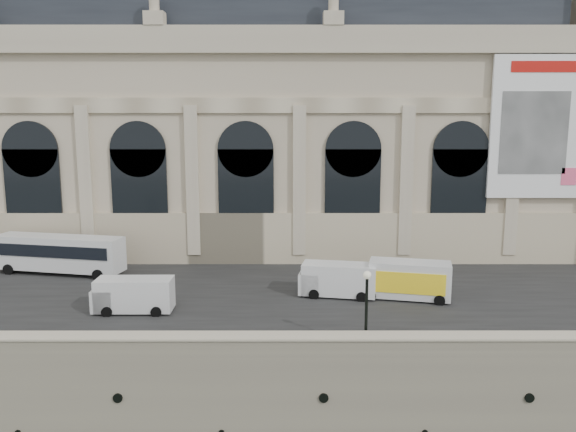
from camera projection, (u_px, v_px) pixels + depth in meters
name	position (u px, v px, depth m)	size (l,w,h in m)	color
quay	(288.00, 261.00, 67.30)	(160.00, 70.00, 6.00)	gray
street	(289.00, 288.00, 46.09)	(160.00, 24.00, 0.06)	#2D2D2D
parapet	(289.00, 345.00, 32.78)	(160.00, 1.40, 1.21)	gray
museum	(233.00, 120.00, 60.47)	(69.00, 18.70, 29.10)	beige
bus_left	(59.00, 253.00, 50.04)	(12.00, 4.81, 3.46)	silver
van_b	(130.00, 295.00, 40.02)	(5.60, 2.36, 2.49)	silver
van_c	(334.00, 280.00, 43.71)	(6.19, 3.25, 2.62)	silver
box_truck	(404.00, 280.00, 43.10)	(7.65, 3.94, 2.95)	silver
lamp_right	(366.00, 310.00, 33.49)	(0.49, 0.49, 4.78)	black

